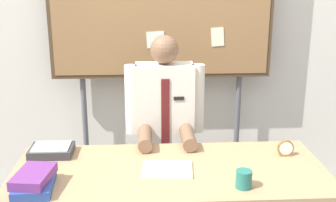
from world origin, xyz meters
TOP-DOWN VIEW (x-y plane):
  - back_wall at (0.00, 1.29)m, footprint 6.40×0.08m
  - desk at (0.00, 0.00)m, footprint 1.79×0.76m
  - person at (0.00, 0.61)m, footprint 0.55×0.56m
  - bulletin_board at (0.00, 1.08)m, footprint 1.73×0.09m
  - book_stack at (-0.71, -0.20)m, footprint 0.21×0.30m
  - open_notebook at (-0.02, -0.02)m, footprint 0.30×0.25m
  - desk_clock at (0.72, 0.15)m, footprint 0.10×0.04m
  - coffee_mug at (0.37, -0.25)m, footprint 0.09×0.09m
  - paper_tray at (-0.72, 0.24)m, footprint 0.26×0.20m

SIDE VIEW (x-z plane):
  - desk at x=0.00m, z-range 0.28..1.00m
  - person at x=0.00m, z-range -0.05..1.36m
  - open_notebook at x=-0.02m, z-range 0.73..0.74m
  - paper_tray at x=-0.72m, z-range 0.72..0.78m
  - desk_clock at x=0.72m, z-range 0.72..0.82m
  - book_stack at x=-0.71m, z-range 0.72..0.82m
  - coffee_mug at x=0.37m, z-range 0.73..0.82m
  - back_wall at x=0.00m, z-range 0.00..2.70m
  - bulletin_board at x=0.00m, z-range 0.48..2.59m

